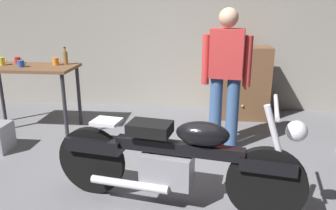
% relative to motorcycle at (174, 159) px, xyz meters
% --- Properties ---
extents(ground_plane, '(12.00, 12.00, 0.00)m').
position_rel_motorcycle_xyz_m(ground_plane, '(-0.20, 0.19, -0.45)').
color(ground_plane, slate).
extents(back_wall, '(8.00, 0.12, 3.10)m').
position_rel_motorcycle_xyz_m(back_wall, '(-0.20, 2.99, 1.10)').
color(back_wall, gray).
rests_on(back_wall, ground_plane).
extents(workbench, '(1.30, 0.64, 0.90)m').
position_rel_motorcycle_xyz_m(workbench, '(-2.14, 1.68, 0.34)').
color(workbench, brown).
rests_on(workbench, ground_plane).
extents(motorcycle, '(2.17, 0.71, 1.00)m').
position_rel_motorcycle_xyz_m(motorcycle, '(0.00, 0.00, 0.00)').
color(motorcycle, black).
rests_on(motorcycle, ground_plane).
extents(person_standing, '(0.56, 0.28, 1.67)m').
position_rel_motorcycle_xyz_m(person_standing, '(0.49, 1.30, 0.48)').
color(person_standing, '#3A5987').
rests_on(person_standing, ground_plane).
extents(wooden_dresser, '(0.80, 0.47, 1.10)m').
position_rel_motorcycle_xyz_m(wooden_dresser, '(0.83, 2.49, 0.10)').
color(wooden_dresser, brown).
rests_on(wooden_dresser, ground_plane).
extents(mug_orange_travel, '(0.12, 0.08, 0.10)m').
position_rel_motorcycle_xyz_m(mug_orange_travel, '(-1.78, 1.79, 0.50)').
color(mug_orange_travel, orange).
rests_on(mug_orange_travel, workbench).
extents(mug_red_diner, '(0.11, 0.08, 0.09)m').
position_rel_motorcycle_xyz_m(mug_red_diner, '(-2.37, 1.88, 0.49)').
color(mug_red_diner, red).
rests_on(mug_red_diner, workbench).
extents(mug_blue_enamel, '(0.12, 0.08, 0.09)m').
position_rel_motorcycle_xyz_m(mug_blue_enamel, '(-2.17, 1.60, 0.50)').
color(mug_blue_enamel, '#2D51AD').
rests_on(mug_blue_enamel, workbench).
extents(mug_yellow_tall, '(0.12, 0.08, 0.11)m').
position_rel_motorcycle_xyz_m(mug_yellow_tall, '(-2.50, 1.71, 0.50)').
color(mug_yellow_tall, yellow).
rests_on(mug_yellow_tall, workbench).
extents(bottle, '(0.06, 0.06, 0.24)m').
position_rel_motorcycle_xyz_m(bottle, '(-1.66, 1.85, 0.55)').
color(bottle, olive).
rests_on(bottle, workbench).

